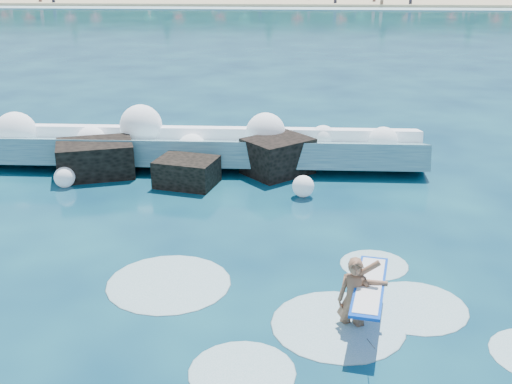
# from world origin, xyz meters

# --- Properties ---
(ground) EXTENTS (200.00, 200.00, 0.00)m
(ground) POSITION_xyz_m (0.00, 0.00, 0.00)
(ground) COLOR #082642
(ground) RESTS_ON ground
(beach) EXTENTS (140.00, 20.00, 0.40)m
(beach) POSITION_xyz_m (0.00, 78.00, 0.20)
(beach) COLOR tan
(beach) RESTS_ON ground
(wet_band) EXTENTS (140.00, 5.00, 0.08)m
(wet_band) POSITION_xyz_m (0.00, 67.00, 0.04)
(wet_band) COLOR silver
(wet_band) RESTS_ON ground
(breaking_wave) EXTENTS (16.38, 2.62, 1.41)m
(breaking_wave) POSITION_xyz_m (-1.59, 7.77, 0.49)
(breaking_wave) COLOR #356D85
(breaking_wave) RESTS_ON ground
(rock_cluster) EXTENTS (8.27, 3.26, 1.34)m
(rock_cluster) POSITION_xyz_m (-1.15, 6.45, 0.42)
(rock_cluster) COLOR black
(rock_cluster) RESTS_ON ground
(surfer_with_board) EXTENTS (1.12, 2.90, 1.70)m
(surfer_with_board) POSITION_xyz_m (3.58, -1.88, 0.63)
(surfer_with_board) COLOR #8B5C41
(surfer_with_board) RESTS_ON ground
(wave_spray) EXTENTS (14.89, 4.26, 1.90)m
(wave_spray) POSITION_xyz_m (-2.43, 7.68, 0.91)
(wave_spray) COLOR white
(wave_spray) RESTS_ON ground
(surf_foam) EXTENTS (9.14, 5.75, 0.13)m
(surf_foam) POSITION_xyz_m (2.57, -1.34, 0.00)
(surf_foam) COLOR silver
(surf_foam) RESTS_ON ground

